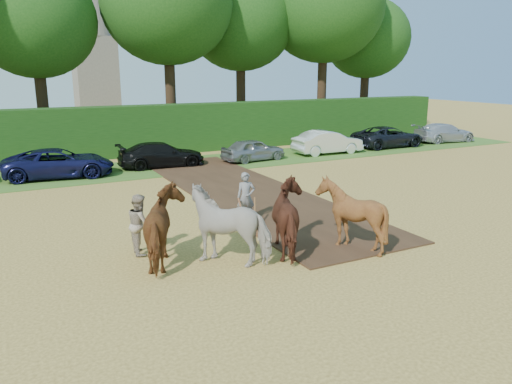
# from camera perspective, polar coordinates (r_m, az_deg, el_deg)

# --- Properties ---
(ground) EXTENTS (120.00, 120.00, 0.00)m
(ground) POSITION_cam_1_polar(r_m,az_deg,el_deg) (14.88, 5.45, -6.42)
(ground) COLOR gold
(ground) RESTS_ON ground
(earth_strip) EXTENTS (4.50, 17.00, 0.05)m
(earth_strip) POSITION_cam_1_polar(r_m,az_deg,el_deg) (21.42, -1.27, 0.06)
(earth_strip) COLOR #472D1C
(earth_strip) RESTS_ON ground
(grass_verge) EXTENTS (50.00, 5.00, 0.03)m
(grass_verge) POSITION_cam_1_polar(r_m,az_deg,el_deg) (27.29, -10.61, 2.82)
(grass_verge) COLOR #38601E
(grass_verge) RESTS_ON ground
(hedgerow) EXTENTS (46.00, 1.60, 3.00)m
(hedgerow) POSITION_cam_1_polar(r_m,az_deg,el_deg) (31.35, -13.15, 6.87)
(hedgerow) COLOR #14380F
(hedgerow) RESTS_ON ground
(spectator_near) EXTENTS (0.72, 0.89, 1.74)m
(spectator_near) POSITION_cam_1_polar(r_m,az_deg,el_deg) (14.56, -13.12, -3.58)
(spectator_near) COLOR #C7B29C
(spectator_near) RESTS_ON ground
(plough_team) EXTENTS (7.18, 5.22, 2.07)m
(plough_team) POSITION_cam_1_polar(r_m,az_deg,el_deg) (14.01, 0.75, -3.23)
(plough_team) COLOR brown
(plough_team) RESTS_ON ground
(parked_cars) EXTENTS (40.89, 2.97, 1.46)m
(parked_cars) POSITION_cam_1_polar(r_m,az_deg,el_deg) (28.22, -3.92, 4.79)
(parked_cars) COLOR #AFB0B6
(parked_cars) RESTS_ON ground
(treeline) EXTENTS (48.70, 10.60, 14.21)m
(treeline) POSITION_cam_1_polar(r_m,az_deg,el_deg) (34.11, -18.22, 19.69)
(treeline) COLOR #382616
(treeline) RESTS_ON ground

